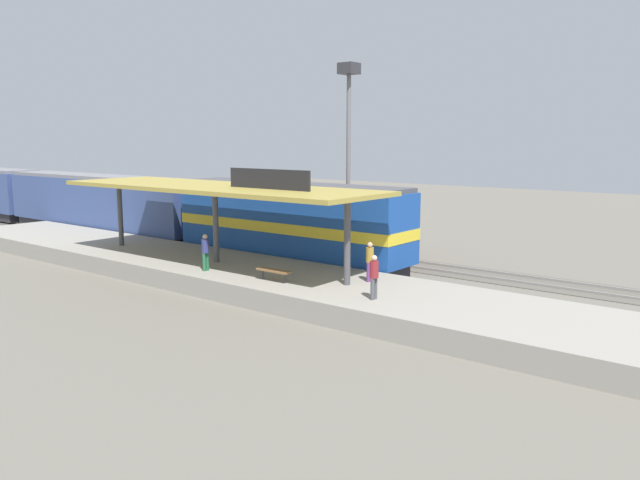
{
  "coord_description": "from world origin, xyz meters",
  "views": [
    {
      "loc": [
        -25.47,
        -23.11,
        6.91
      ],
      "look_at": [
        -1.38,
        -4.01,
        2.0
      ],
      "focal_mm": 35.37,
      "sensor_mm": 36.0,
      "label": 1
    }
  ],
  "objects_px": {
    "light_mast": "(349,116)",
    "person_boarding": "(205,250)",
    "person_waiting": "(374,275)",
    "person_walking": "(370,260)",
    "freight_car": "(318,221)",
    "passenger_carriage_front": "(101,204)",
    "platform_bench": "(274,271)",
    "locomotive": "(290,224)"
  },
  "relations": [
    {
      "from": "light_mast",
      "to": "person_boarding",
      "type": "distance_m",
      "value": 15.73
    },
    {
      "from": "person_waiting",
      "to": "person_walking",
      "type": "xyz_separation_m",
      "value": [
        2.43,
        1.83,
        0.0
      ]
    },
    {
      "from": "freight_car",
      "to": "light_mast",
      "type": "bearing_deg",
      "value": 0.73
    },
    {
      "from": "passenger_carriage_front",
      "to": "person_waiting",
      "type": "relative_size",
      "value": 11.7
    },
    {
      "from": "platform_bench",
      "to": "light_mast",
      "type": "distance_m",
      "value": 16.64
    },
    {
      "from": "person_boarding",
      "to": "platform_bench",
      "type": "bearing_deg",
      "value": -84.97
    },
    {
      "from": "platform_bench",
      "to": "person_walking",
      "type": "relative_size",
      "value": 0.99
    },
    {
      "from": "locomotive",
      "to": "person_walking",
      "type": "distance_m",
      "value": 8.38
    },
    {
      "from": "passenger_carriage_front",
      "to": "person_waiting",
      "type": "xyz_separation_m",
      "value": [
        -5.93,
        -27.42,
        -0.46
      ]
    },
    {
      "from": "locomotive",
      "to": "person_walking",
      "type": "relative_size",
      "value": 8.44
    },
    {
      "from": "passenger_carriage_front",
      "to": "person_walking",
      "type": "height_order",
      "value": "passenger_carriage_front"
    },
    {
      "from": "passenger_carriage_front",
      "to": "person_waiting",
      "type": "distance_m",
      "value": 28.06
    },
    {
      "from": "freight_car",
      "to": "locomotive",
      "type": "bearing_deg",
      "value": -159.75
    },
    {
      "from": "platform_bench",
      "to": "locomotive",
      "type": "relative_size",
      "value": 0.12
    },
    {
      "from": "person_waiting",
      "to": "person_boarding",
      "type": "xyz_separation_m",
      "value": [
        -0.42,
        9.04,
        0.0
      ]
    },
    {
      "from": "person_waiting",
      "to": "person_boarding",
      "type": "distance_m",
      "value": 9.05
    },
    {
      "from": "person_waiting",
      "to": "light_mast",
      "type": "bearing_deg",
      "value": 39.1
    },
    {
      "from": "person_walking",
      "to": "light_mast",
      "type": "bearing_deg",
      "value": 39.53
    },
    {
      "from": "platform_bench",
      "to": "person_boarding",
      "type": "bearing_deg",
      "value": 95.03
    },
    {
      "from": "locomotive",
      "to": "passenger_carriage_front",
      "type": "distance_m",
      "value": 18.0
    },
    {
      "from": "platform_bench",
      "to": "passenger_carriage_front",
      "type": "relative_size",
      "value": 0.08
    },
    {
      "from": "person_waiting",
      "to": "person_walking",
      "type": "relative_size",
      "value": 1.0
    },
    {
      "from": "person_waiting",
      "to": "person_walking",
      "type": "distance_m",
      "value": 3.04
    },
    {
      "from": "person_boarding",
      "to": "person_waiting",
      "type": "bearing_deg",
      "value": -87.37
    },
    {
      "from": "light_mast",
      "to": "passenger_carriage_front",
      "type": "bearing_deg",
      "value": 115.62
    },
    {
      "from": "locomotive",
      "to": "person_boarding",
      "type": "distance_m",
      "value": 6.38
    },
    {
      "from": "locomotive",
      "to": "freight_car",
      "type": "distance_m",
      "value": 4.92
    },
    {
      "from": "passenger_carriage_front",
      "to": "light_mast",
      "type": "height_order",
      "value": "light_mast"
    },
    {
      "from": "passenger_carriage_front",
      "to": "person_walking",
      "type": "distance_m",
      "value": 25.83
    },
    {
      "from": "locomotive",
      "to": "person_waiting",
      "type": "relative_size",
      "value": 8.44
    },
    {
      "from": "platform_bench",
      "to": "passenger_carriage_front",
      "type": "height_order",
      "value": "passenger_carriage_front"
    },
    {
      "from": "platform_bench",
      "to": "person_waiting",
      "type": "bearing_deg",
      "value": -89.24
    },
    {
      "from": "person_boarding",
      "to": "person_walking",
      "type": "bearing_deg",
      "value": -68.45
    },
    {
      "from": "platform_bench",
      "to": "passenger_carriage_front",
      "type": "bearing_deg",
      "value": 74.96
    },
    {
      "from": "passenger_carriage_front",
      "to": "locomotive",
      "type": "bearing_deg",
      "value": -90.0
    },
    {
      "from": "freight_car",
      "to": "person_waiting",
      "type": "xyz_separation_m",
      "value": [
        -10.53,
        -11.12,
        -0.12
      ]
    },
    {
      "from": "freight_car",
      "to": "light_mast",
      "type": "relative_size",
      "value": 1.03
    },
    {
      "from": "person_waiting",
      "to": "freight_car",
      "type": "bearing_deg",
      "value": 46.56
    },
    {
      "from": "passenger_carriage_front",
      "to": "person_boarding",
      "type": "distance_m",
      "value": 19.45
    },
    {
      "from": "platform_bench",
      "to": "light_mast",
      "type": "bearing_deg",
      "value": 23.72
    },
    {
      "from": "platform_bench",
      "to": "freight_car",
      "type": "distance_m",
      "value": 12.21
    },
    {
      "from": "platform_bench",
      "to": "person_waiting",
      "type": "relative_size",
      "value": 0.99
    }
  ]
}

